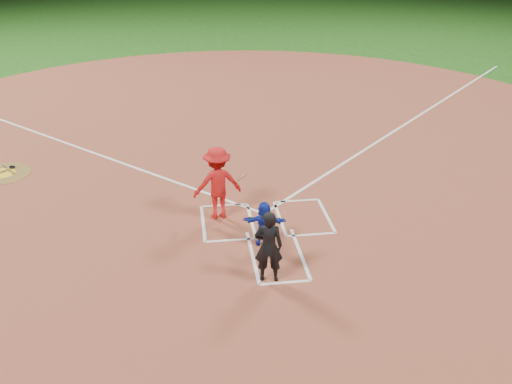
{
  "coord_description": "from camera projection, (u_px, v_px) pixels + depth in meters",
  "views": [
    {
      "loc": [
        -1.95,
        -12.59,
        7.02
      ],
      "look_at": [
        -0.3,
        -0.4,
        1.0
      ],
      "focal_mm": 40.0,
      "sensor_mm": 36.0,
      "label": 1
    }
  ],
  "objects": [
    {
      "name": "batter_at_plate",
      "position": [
        218.0,
        183.0,
        14.24
      ],
      "size": [
        1.42,
        1.0,
        1.9
      ],
      "color": "red",
      "rests_on": "home_plate_dirt"
    },
    {
      "name": "on_deck_circle",
      "position": [
        2.0,
        174.0,
        17.06
      ],
      "size": [
        1.7,
        1.7,
        0.01
      ],
      "primitive_type": "cylinder",
      "color": "brown",
      "rests_on": "home_plate_dirt"
    },
    {
      "name": "chalk_markings",
      "position": [
        242.0,
        144.0,
        19.22
      ],
      "size": [
        28.35,
        17.32,
        0.01
      ],
      "color": "white",
      "rests_on": "home_plate_dirt"
    },
    {
      "name": "home_plate_dirt",
      "position": [
        240.0,
        137.0,
        19.86
      ],
      "size": [
        28.0,
        28.0,
        0.01
      ],
      "primitive_type": "cylinder",
      "color": "brown",
      "rests_on": "ground"
    },
    {
      "name": "umpire",
      "position": [
        269.0,
        246.0,
        11.78
      ],
      "size": [
        0.64,
        0.47,
        1.63
      ],
      "primitive_type": "imported",
      "rotation": [
        0.0,
        0.0,
        2.99
      ],
      "color": "black",
      "rests_on": "home_plate_dirt"
    },
    {
      "name": "on_deck_logo",
      "position": [
        2.0,
        173.0,
        17.05
      ],
      "size": [
        0.8,
        0.8,
        0.0
      ],
      "primitive_type": "cylinder",
      "color": "gold",
      "rests_on": "on_deck_circle"
    },
    {
      "name": "home_plate",
      "position": [
        266.0,
        219.0,
        14.52
      ],
      "size": [
        0.6,
        0.6,
        0.02
      ],
      "primitive_type": "cylinder",
      "rotation": [
        0.0,
        0.0,
        3.14
      ],
      "color": "white",
      "rests_on": "home_plate_dirt"
    },
    {
      "name": "ground",
      "position": [
        266.0,
        220.0,
        14.52
      ],
      "size": [
        120.0,
        120.0,
        0.0
      ],
      "primitive_type": "plane",
      "color": "#1A4C13",
      "rests_on": "ground"
    },
    {
      "name": "on_deck_bat_a",
      "position": [
        9.0,
        169.0,
        17.28
      ],
      "size": [
        0.5,
        0.75,
        0.06
      ],
      "primitive_type": "cylinder",
      "rotation": [
        1.57,
        0.0,
        0.56
      ],
      "color": "olive",
      "rests_on": "on_deck_circle"
    },
    {
      "name": "catcher",
      "position": [
        264.0,
        224.0,
        13.19
      ],
      "size": [
        1.06,
        0.51,
        1.1
      ],
      "primitive_type": "imported",
      "rotation": [
        0.0,
        0.0,
        2.95
      ],
      "color": "#152CB2",
      "rests_on": "home_plate_dirt"
    },
    {
      "name": "bat_weight_donut",
      "position": [
        12.0,
        167.0,
        17.42
      ],
      "size": [
        0.19,
        0.19,
        0.05
      ],
      "primitive_type": "torus",
      "color": "black",
      "rests_on": "on_deck_circle"
    }
  ]
}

